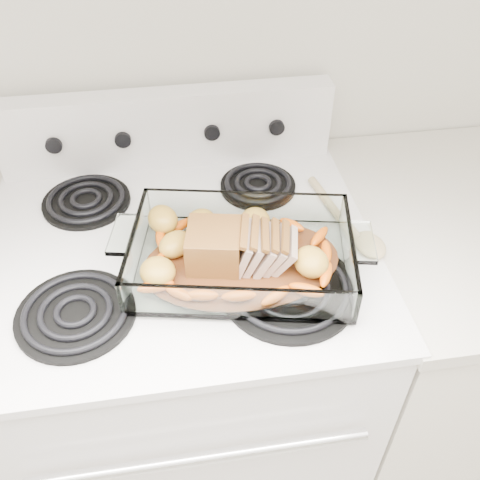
{
  "coord_description": "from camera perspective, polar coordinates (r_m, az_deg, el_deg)",
  "views": [
    {
      "loc": [
        0.0,
        0.86,
        1.66
      ],
      "look_at": [
        0.11,
        1.58,
        0.99
      ],
      "focal_mm": 40.0,
      "sensor_mm": 36.0,
      "label": 1
    }
  ],
  "objects": [
    {
      "name": "roast_vegetables",
      "position": [
        1.02,
        -0.4,
        -0.05
      ],
      "size": [
        0.39,
        0.21,
        0.05
      ],
      "rotation": [
        0.0,
        0.0,
        -0.18
      ],
      "color": "#DB5F11",
      "rests_on": "baking_dish"
    },
    {
      "name": "pork_roast",
      "position": [
        0.98,
        -0.96,
        -1.0
      ],
      "size": [
        0.2,
        0.1,
        0.08
      ],
      "rotation": [
        0.0,
        0.0,
        -0.21
      ],
      "color": "brown",
      "rests_on": "baking_dish"
    },
    {
      "name": "electric_range",
      "position": [
        1.43,
        -5.1,
        -13.78
      ],
      "size": [
        0.78,
        0.7,
        1.12
      ],
      "color": "white",
      "rests_on": "ground"
    },
    {
      "name": "baking_dish",
      "position": [
        1.0,
        0.17,
        -1.93
      ],
      "size": [
        0.4,
        0.27,
        0.08
      ],
      "rotation": [
        0.0,
        0.0,
        -0.2
      ],
      "color": "white",
      "rests_on": "electric_range"
    },
    {
      "name": "wooden_spoon",
      "position": [
        1.11,
        12.02,
        1.16
      ],
      "size": [
        0.1,
        0.27,
        0.02
      ],
      "rotation": [
        0.0,
        0.0,
        0.19
      ],
      "color": "tan",
      "rests_on": "electric_range"
    },
    {
      "name": "counter_right",
      "position": [
        1.58,
        20.06,
        -10.31
      ],
      "size": [
        0.58,
        0.68,
        0.93
      ],
      "color": "white",
      "rests_on": "ground"
    }
  ]
}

